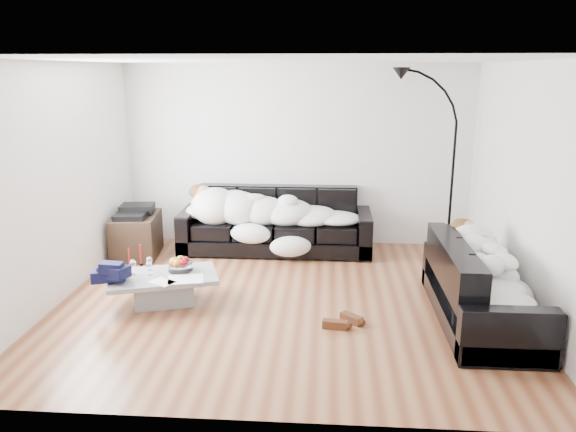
# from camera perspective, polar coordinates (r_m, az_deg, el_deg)

# --- Properties ---
(ground) EXTENTS (5.00, 5.00, 0.00)m
(ground) POSITION_cam_1_polar(r_m,az_deg,el_deg) (6.37, -0.20, -8.55)
(ground) COLOR brown
(ground) RESTS_ON ground
(wall_back) EXTENTS (5.00, 0.02, 2.60)m
(wall_back) POSITION_cam_1_polar(r_m,az_deg,el_deg) (8.19, 1.00, 6.15)
(wall_back) COLOR silver
(wall_back) RESTS_ON ground
(wall_left) EXTENTS (0.02, 4.50, 2.60)m
(wall_left) POSITION_cam_1_polar(r_m,az_deg,el_deg) (6.65, -22.26, 3.08)
(wall_left) COLOR silver
(wall_left) RESTS_ON ground
(wall_right) EXTENTS (0.02, 4.50, 2.60)m
(wall_right) POSITION_cam_1_polar(r_m,az_deg,el_deg) (6.30, 23.11, 2.42)
(wall_right) COLOR silver
(wall_right) RESTS_ON ground
(ceiling) EXTENTS (5.00, 5.00, 0.00)m
(ceiling) POSITION_cam_1_polar(r_m,az_deg,el_deg) (5.86, -0.22, 15.55)
(ceiling) COLOR white
(ceiling) RESTS_ON ground
(sofa_back) EXTENTS (2.68, 0.93, 0.88)m
(sofa_back) POSITION_cam_1_polar(r_m,az_deg,el_deg) (7.94, -1.26, -0.48)
(sofa_back) COLOR black
(sofa_back) RESTS_ON ground
(sofa_right) EXTENTS (0.86, 2.02, 0.82)m
(sofa_right) POSITION_cam_1_polar(r_m,az_deg,el_deg) (6.06, 19.15, -6.49)
(sofa_right) COLOR black
(sofa_right) RESTS_ON ground
(sleeper_back) EXTENTS (2.27, 0.78, 0.45)m
(sleeper_back) POSITION_cam_1_polar(r_m,az_deg,el_deg) (7.84, -1.31, 0.90)
(sleeper_back) COLOR white
(sleeper_back) RESTS_ON sofa_back
(sleeper_right) EXTENTS (0.73, 1.73, 0.42)m
(sleeper_right) POSITION_cam_1_polar(r_m,az_deg,el_deg) (5.98, 19.32, -4.49)
(sleeper_right) COLOR white
(sleeper_right) RESTS_ON sofa_right
(teal_cushion) EXTENTS (0.42, 0.38, 0.20)m
(teal_cushion) POSITION_cam_1_polar(r_m,az_deg,el_deg) (6.52, 17.51, -1.97)
(teal_cushion) COLOR #0D5B59
(teal_cushion) RESTS_ON sofa_right
(coffee_table) EXTENTS (1.30, 1.00, 0.34)m
(coffee_table) POSITION_cam_1_polar(r_m,az_deg,el_deg) (6.37, -12.51, -7.28)
(coffee_table) COLOR #939699
(coffee_table) RESTS_ON ground
(fruit_bowl) EXTENTS (0.31, 0.31, 0.17)m
(fruit_bowl) POSITION_cam_1_polar(r_m,az_deg,el_deg) (6.37, -10.88, -4.76)
(fruit_bowl) COLOR white
(fruit_bowl) RESTS_ON coffee_table
(wine_glass_a) EXTENTS (0.08, 0.08, 0.16)m
(wine_glass_a) POSITION_cam_1_polar(r_m,az_deg,el_deg) (6.46, -13.90, -4.72)
(wine_glass_a) COLOR white
(wine_glass_a) RESTS_ON coffee_table
(wine_glass_b) EXTENTS (0.08, 0.08, 0.17)m
(wine_glass_b) POSITION_cam_1_polar(r_m,az_deg,el_deg) (6.36, -15.45, -5.05)
(wine_glass_b) COLOR white
(wine_glass_b) RESTS_ON coffee_table
(wine_glass_c) EXTENTS (0.07, 0.07, 0.16)m
(wine_glass_c) POSITION_cam_1_polar(r_m,az_deg,el_deg) (6.31, -13.93, -5.18)
(wine_glass_c) COLOR white
(wine_glass_c) RESTS_ON coffee_table
(candle_left) EXTENTS (0.05, 0.05, 0.22)m
(candle_left) POSITION_cam_1_polar(r_m,az_deg,el_deg) (6.63, -15.84, -4.09)
(candle_left) COLOR maroon
(candle_left) RESTS_ON coffee_table
(candle_right) EXTENTS (0.05, 0.05, 0.25)m
(candle_right) POSITION_cam_1_polar(r_m,az_deg,el_deg) (6.62, -14.74, -3.88)
(candle_right) COLOR maroon
(candle_right) RESTS_ON coffee_table
(newspaper_a) EXTENTS (0.43, 0.37, 0.01)m
(newspaper_a) POSITION_cam_1_polar(r_m,az_deg,el_deg) (6.12, -10.36, -6.30)
(newspaper_a) COLOR silver
(newspaper_a) RESTS_ON coffee_table
(newspaper_b) EXTENTS (0.31, 0.29, 0.01)m
(newspaper_b) POSITION_cam_1_polar(r_m,az_deg,el_deg) (6.09, -12.63, -6.54)
(newspaper_b) COLOR silver
(newspaper_b) RESTS_ON coffee_table
(navy_jacket) EXTENTS (0.41, 0.36, 0.18)m
(navy_jacket) POSITION_cam_1_polar(r_m,az_deg,el_deg) (6.21, -17.53, -4.86)
(navy_jacket) COLOR black
(navy_jacket) RESTS_ON coffee_table
(shoes) EXTENTS (0.49, 0.42, 0.09)m
(shoes) POSITION_cam_1_polar(r_m,az_deg,el_deg) (5.78, 5.58, -10.60)
(shoes) COLOR #472311
(shoes) RESTS_ON ground
(av_cabinet) EXTENTS (0.67, 0.90, 0.58)m
(av_cabinet) POSITION_cam_1_polar(r_m,az_deg,el_deg) (8.03, -15.13, -1.92)
(av_cabinet) COLOR black
(av_cabinet) RESTS_ON ground
(stereo) EXTENTS (0.48, 0.39, 0.13)m
(stereo) POSITION_cam_1_polar(r_m,az_deg,el_deg) (7.94, -15.30, 0.52)
(stereo) COLOR black
(stereo) RESTS_ON av_cabinet
(floor_lamp) EXTENTS (0.87, 0.53, 2.24)m
(floor_lamp) POSITION_cam_1_polar(r_m,az_deg,el_deg) (8.08, 16.38, 4.13)
(floor_lamp) COLOR black
(floor_lamp) RESTS_ON ground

